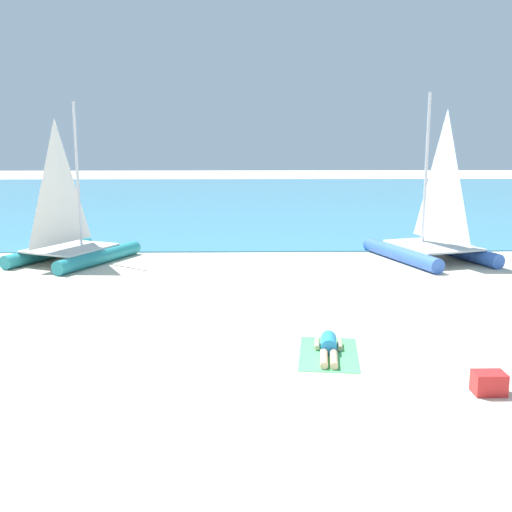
% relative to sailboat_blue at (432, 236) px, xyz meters
% --- Properties ---
extents(ground_plane, '(120.00, 120.00, 0.00)m').
position_rel_sailboat_blue_xyz_m(ground_plane, '(-6.01, -1.06, -0.82)').
color(ground_plane, beige).
extents(ocean_water, '(120.00, 40.00, 0.05)m').
position_rel_sailboat_blue_xyz_m(ocean_water, '(-6.01, 21.51, -0.80)').
color(ocean_water, teal).
rests_on(ocean_water, ground).
extents(sailboat_blue, '(3.86, 4.86, 5.53)m').
position_rel_sailboat_blue_xyz_m(sailboat_blue, '(0.00, 0.00, 0.00)').
color(sailboat_blue, blue).
rests_on(sailboat_blue, ground).
extents(sailboat_teal, '(3.99, 4.69, 5.21)m').
position_rel_sailboat_blue_xyz_m(sailboat_teal, '(-12.02, -0.12, -0.05)').
color(sailboat_teal, teal).
rests_on(sailboat_teal, ground).
extents(towel_left, '(1.33, 2.02, 0.01)m').
position_rel_sailboat_blue_xyz_m(towel_left, '(-4.70, -9.07, -0.82)').
color(towel_left, '#4CB266').
rests_on(towel_left, ground).
extents(sunbather_left, '(0.60, 1.57, 0.30)m').
position_rel_sailboat_blue_xyz_m(sunbather_left, '(-4.69, -9.00, -0.69)').
color(sunbather_left, '#268CCC').
rests_on(sunbather_left, towel_left).
extents(cooler_box, '(0.50, 0.36, 0.36)m').
position_rel_sailboat_blue_xyz_m(cooler_box, '(-2.38, -10.93, -0.64)').
color(cooler_box, red).
rests_on(cooler_box, ground).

